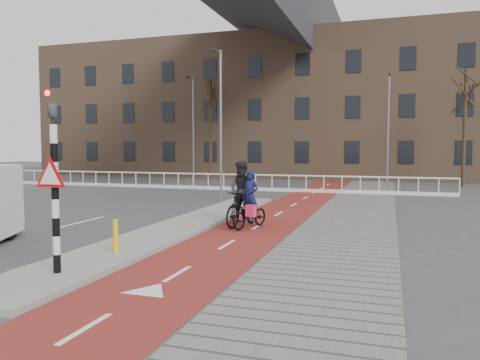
% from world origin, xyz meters
% --- Properties ---
extents(ground, '(120.00, 120.00, 0.00)m').
position_xyz_m(ground, '(0.00, 0.00, 0.00)').
color(ground, '#38383A').
rests_on(ground, ground).
extents(bike_lane, '(2.50, 60.00, 0.01)m').
position_xyz_m(bike_lane, '(1.50, 10.00, 0.01)').
color(bike_lane, maroon).
rests_on(bike_lane, ground).
extents(sidewalk, '(3.00, 60.00, 0.01)m').
position_xyz_m(sidewalk, '(4.30, 10.00, 0.01)').
color(sidewalk, slate).
rests_on(sidewalk, ground).
extents(curb_island, '(1.80, 16.00, 0.12)m').
position_xyz_m(curb_island, '(-0.70, 4.00, 0.06)').
color(curb_island, gray).
rests_on(curb_island, ground).
extents(traffic_signal, '(0.80, 0.80, 3.68)m').
position_xyz_m(traffic_signal, '(-0.60, -2.02, 1.99)').
color(traffic_signal, black).
rests_on(traffic_signal, curb_island).
extents(bollard, '(0.12, 0.12, 0.78)m').
position_xyz_m(bollard, '(-0.46, -0.16, 0.51)').
color(bollard, yellow).
rests_on(bollard, curb_island).
extents(cyclist_near, '(1.12, 1.82, 1.81)m').
position_xyz_m(cyclist_near, '(1.37, 4.58, 0.62)').
color(cyclist_near, black).
rests_on(cyclist_near, bike_lane).
extents(cyclist_far, '(1.05, 2.07, 2.12)m').
position_xyz_m(cyclist_far, '(1.04, 4.80, 0.89)').
color(cyclist_far, black).
rests_on(cyclist_far, bike_lane).
extents(railing, '(28.00, 0.10, 0.99)m').
position_xyz_m(railing, '(-5.00, 17.00, 0.31)').
color(railing, silver).
rests_on(railing, ground).
extents(townhouse_row, '(46.00, 10.00, 15.90)m').
position_xyz_m(townhouse_row, '(-3.00, 32.00, 7.81)').
color(townhouse_row, '#7F6047').
rests_on(townhouse_row, ground).
extents(tree_mid, '(0.26, 0.26, 7.88)m').
position_xyz_m(tree_mid, '(-8.03, 25.12, 3.94)').
color(tree_mid, black).
rests_on(tree_mid, ground).
extents(tree_right, '(0.24, 0.24, 7.52)m').
position_xyz_m(tree_right, '(10.07, 23.85, 3.76)').
color(tree_right, black).
rests_on(tree_right, ground).
extents(streetlight_near, '(0.12, 0.12, 7.38)m').
position_xyz_m(streetlight_near, '(-2.60, 12.72, 3.69)').
color(streetlight_near, slate).
rests_on(streetlight_near, ground).
extents(streetlight_left, '(0.12, 0.12, 7.90)m').
position_xyz_m(streetlight_left, '(-8.92, 23.79, 3.95)').
color(streetlight_left, slate).
rests_on(streetlight_left, ground).
extents(streetlight_right, '(0.12, 0.12, 7.07)m').
position_xyz_m(streetlight_right, '(5.39, 21.16, 3.54)').
color(streetlight_right, slate).
rests_on(streetlight_right, ground).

